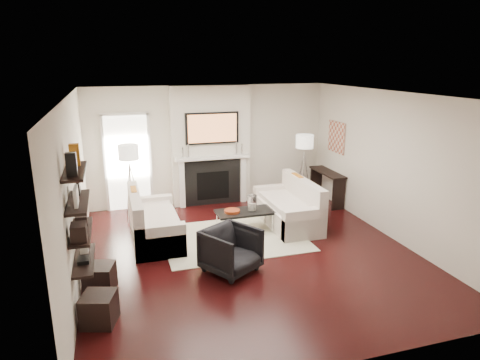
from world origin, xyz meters
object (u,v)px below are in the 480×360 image
object	(u,v)px
loveseat_left_base	(156,229)
ottoman_near	(100,278)
loveseat_right_base	(287,214)
coffee_table	(245,212)
lamp_left_shade	(128,152)
armchair	(231,248)
lamp_right_shade	(305,141)

from	to	relation	value
loveseat_left_base	ottoman_near	xyz separation A→B (m)	(-0.97, -1.61, -0.01)
loveseat_right_base	ottoman_near	world-z (taller)	loveseat_right_base
coffee_table	lamp_left_shade	xyz separation A→B (m)	(-2.05, 1.26, 1.05)
coffee_table	armchair	distance (m)	1.65
loveseat_right_base	coffee_table	world-z (taller)	same
loveseat_left_base	lamp_left_shade	distance (m)	1.75
loveseat_left_base	loveseat_right_base	size ratio (longest dim) A/B	1.00
loveseat_right_base	ottoman_near	xyz separation A→B (m)	(-3.61, -1.64, -0.01)
loveseat_left_base	coffee_table	distance (m)	1.71
ottoman_near	loveseat_right_base	bearing A→B (deg)	24.46
loveseat_left_base	lamp_right_shade	size ratio (longest dim) A/B	4.50
loveseat_right_base	armchair	world-z (taller)	armchair
loveseat_right_base	ottoman_near	distance (m)	3.96
lamp_right_shade	armchair	bearing A→B (deg)	-132.02
armchair	lamp_right_shade	xyz separation A→B (m)	(2.55, 2.83, 1.06)
ottoman_near	lamp_right_shade	bearing A→B (deg)	32.38
loveseat_left_base	coffee_table	size ratio (longest dim) A/B	1.64
loveseat_right_base	ottoman_near	bearing A→B (deg)	-155.54
lamp_right_shade	coffee_table	bearing A→B (deg)	-144.30
loveseat_left_base	ottoman_near	size ratio (longest dim) A/B	4.50
loveseat_left_base	ottoman_near	bearing A→B (deg)	-120.99
loveseat_right_base	armchair	xyz separation A→B (m)	(-1.63, -1.60, 0.18)
loveseat_right_base	lamp_right_shade	bearing A→B (deg)	53.29
ottoman_near	lamp_left_shade	bearing A→B (deg)	77.51
loveseat_right_base	lamp_left_shade	xyz separation A→B (m)	(-2.99, 1.16, 1.24)
lamp_right_shade	loveseat_right_base	bearing A→B (deg)	-126.71
ottoman_near	loveseat_left_base	bearing A→B (deg)	59.01
armchair	ottoman_near	world-z (taller)	armchair
lamp_left_shade	coffee_table	bearing A→B (deg)	-31.68
lamp_left_shade	loveseat_right_base	bearing A→B (deg)	-21.19
lamp_left_shade	lamp_right_shade	distance (m)	3.90
lamp_left_shade	loveseat_left_base	bearing A→B (deg)	-73.71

